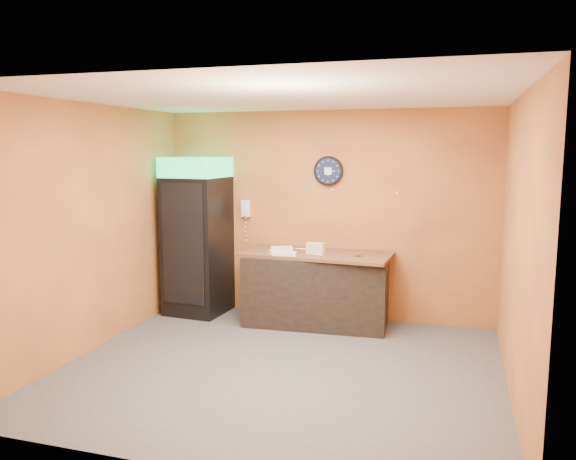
% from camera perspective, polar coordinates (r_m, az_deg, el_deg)
% --- Properties ---
extents(floor, '(4.50, 4.50, 0.00)m').
position_cam_1_polar(floor, '(6.08, -0.73, -13.86)').
color(floor, '#47474C').
rests_on(floor, ground).
extents(back_wall, '(4.50, 0.02, 2.80)m').
position_cam_1_polar(back_wall, '(7.62, 3.81, 1.52)').
color(back_wall, '#CA7D39').
rests_on(back_wall, floor).
extents(left_wall, '(0.02, 4.00, 2.80)m').
position_cam_1_polar(left_wall, '(6.73, -19.33, 0.19)').
color(left_wall, '#CA7D39').
rests_on(left_wall, floor).
extents(right_wall, '(0.02, 4.00, 2.80)m').
position_cam_1_polar(right_wall, '(5.47, 22.34, -1.73)').
color(right_wall, '#CA7D39').
rests_on(right_wall, floor).
extents(ceiling, '(4.50, 4.00, 0.02)m').
position_cam_1_polar(ceiling, '(5.66, -0.79, 13.43)').
color(ceiling, white).
rests_on(ceiling, back_wall).
extents(beverage_cooler, '(0.81, 0.83, 2.18)m').
position_cam_1_polar(beverage_cooler, '(7.87, -9.31, -0.83)').
color(beverage_cooler, black).
rests_on(beverage_cooler, floor).
extents(prep_counter, '(1.87, 0.91, 0.92)m').
position_cam_1_polar(prep_counter, '(7.40, 2.91, -6.09)').
color(prep_counter, black).
rests_on(prep_counter, floor).
extents(wall_clock, '(0.40, 0.06, 0.40)m').
position_cam_1_polar(wall_clock, '(7.53, 4.13, 6.00)').
color(wall_clock, black).
rests_on(wall_clock, back_wall).
extents(wall_phone, '(0.13, 0.11, 0.23)m').
position_cam_1_polar(wall_phone, '(7.89, -4.32, 2.19)').
color(wall_phone, white).
rests_on(wall_phone, back_wall).
extents(butcher_paper, '(1.95, 0.95, 0.04)m').
position_cam_1_polar(butcher_paper, '(7.30, 2.94, -2.46)').
color(butcher_paper, brown).
rests_on(butcher_paper, prep_counter).
extents(sub_roll_stack, '(0.25, 0.13, 0.15)m').
position_cam_1_polar(sub_roll_stack, '(7.15, 2.81, -1.90)').
color(sub_roll_stack, beige).
rests_on(sub_roll_stack, butcher_paper).
extents(wrapped_sandwich_left, '(0.31, 0.26, 0.04)m').
position_cam_1_polar(wrapped_sandwich_left, '(7.28, -0.72, -2.15)').
color(wrapped_sandwich_left, white).
rests_on(wrapped_sandwich_left, butcher_paper).
extents(wrapped_sandwich_mid, '(0.32, 0.16, 0.04)m').
position_cam_1_polar(wrapped_sandwich_mid, '(7.09, -0.37, -2.42)').
color(wrapped_sandwich_mid, white).
rests_on(wrapped_sandwich_mid, butcher_paper).
extents(wrapped_sandwich_right, '(0.31, 0.22, 0.04)m').
position_cam_1_polar(wrapped_sandwich_right, '(7.50, -0.63, -1.84)').
color(wrapped_sandwich_right, white).
rests_on(wrapped_sandwich_right, butcher_paper).
extents(kitchen_tool, '(0.07, 0.07, 0.07)m').
position_cam_1_polar(kitchen_tool, '(7.46, 2.02, -1.81)').
color(kitchen_tool, silver).
rests_on(kitchen_tool, butcher_paper).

